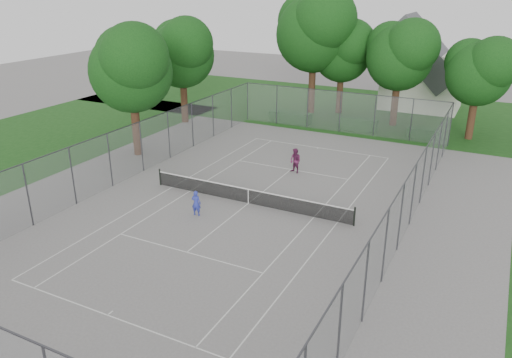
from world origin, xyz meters
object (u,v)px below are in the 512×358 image
at_px(house, 424,71).
at_px(girl_player, 196,203).
at_px(woman_player, 295,161).
at_px(tennis_net, 248,196).

xyz_separation_m(house, girl_player, (-6.51, -31.95, -3.02)).
distance_m(girl_player, woman_player, 8.98).
height_order(girl_player, woman_player, woman_player).
bearing_deg(woman_player, tennis_net, -75.07).
distance_m(tennis_net, house, 29.80).
bearing_deg(woman_player, house, 99.32).
relative_size(girl_player, woman_player, 0.86).
xyz_separation_m(tennis_net, house, (4.65, 29.25, 3.24)).
xyz_separation_m(girl_player, woman_player, (2.33, 8.67, 0.12)).
xyz_separation_m(tennis_net, girl_player, (-1.85, -2.70, 0.22)).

